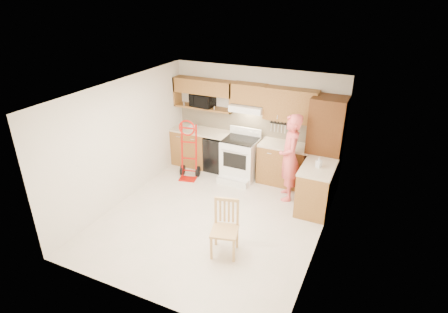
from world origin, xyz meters
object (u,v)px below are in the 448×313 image
Objects in this scene: microwave at (202,100)px; dining_chair at (225,229)px; hand_truck at (188,153)px; range at (239,156)px; person at (290,158)px.

microwave is 0.58× the size of dining_chair.
dining_chair is (1.88, -2.08, -0.16)m from hand_truck.
range is at bearing -13.05° from microwave.
person reaches higher than range.
microwave reaches higher than range.
microwave is at bearing 80.51° from hand_truck.
microwave is 0.30× the size of person.
range is 0.88× the size of hand_truck.
range is 0.61× the size of person.
person is at bearing -12.00° from microwave.
microwave is at bearing 108.98° from dining_chair.
person is 2.34m from hand_truck.
person is (2.37, -0.74, -0.72)m from microwave.
hand_truck is 2.81m from dining_chair.
range is at bearing 11.54° from hand_truck.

